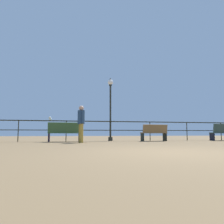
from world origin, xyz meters
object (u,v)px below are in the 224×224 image
(bench_near_left, at_px, (64,131))
(lamppost_center, at_px, (110,103))
(bench_near_right, at_px, (154,132))
(person_by_bench, at_px, (81,121))
(bench_far_right, at_px, (223,132))
(seagull_on_rail, at_px, (50,119))

(bench_near_left, height_order, lamppost_center, lamppost_center)
(bench_near_right, xyz_separation_m, person_by_bench, (-4.11, -1.18, 0.48))
(bench_near_left, bearing_deg, bench_far_right, -0.02)
(bench_far_right, distance_m, seagull_on_rail, 10.09)
(bench_near_left, distance_m, person_by_bench, 1.47)
(bench_far_right, relative_size, person_by_bench, 0.87)
(bench_near_right, bearing_deg, bench_far_right, -0.17)
(bench_far_right, bearing_deg, person_by_bench, -172.21)
(bench_near_left, distance_m, bench_near_right, 4.88)
(bench_far_right, distance_m, person_by_bench, 8.63)
(bench_near_right, bearing_deg, bench_near_left, -179.88)
(bench_near_right, relative_size, seagull_on_rail, 3.52)
(bench_near_right, bearing_deg, person_by_bench, -163.97)
(bench_far_right, bearing_deg, bench_near_left, 179.98)
(bench_near_right, relative_size, person_by_bench, 0.84)
(bench_near_left, xyz_separation_m, lamppost_center, (2.60, 0.99, 1.68))
(bench_near_left, distance_m, seagull_on_rail, 1.19)
(bench_near_left, xyz_separation_m, bench_far_right, (9.31, -0.00, 0.00))
(lamppost_center, height_order, person_by_bench, lamppost_center)
(person_by_bench, bearing_deg, seagull_on_rail, 129.71)
(seagull_on_rail, bearing_deg, bench_near_right, -6.47)
(bench_near_left, bearing_deg, lamppost_center, 20.88)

